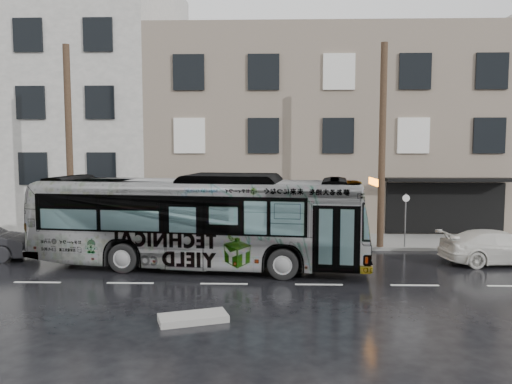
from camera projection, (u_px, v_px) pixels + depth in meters
ground at (230, 266)px, 19.34m from camera, size 120.00×120.00×0.00m
sidewalk at (238, 241)px, 24.21m from camera, size 90.00×3.60×0.15m
building_taupe at (325, 133)px, 31.35m from camera, size 20.00×12.00×11.00m
utility_pole_front at (382, 146)px, 22.02m from camera, size 0.30×0.30×9.00m
utility_pole_rear at (69, 146)px, 22.42m from camera, size 0.30×0.30×9.00m
sign_post at (405, 220)px, 22.29m from camera, size 0.06×0.06×2.40m
bus at (199, 221)px, 19.08m from camera, size 13.19×4.73×3.59m
white_sedan at (499, 247)px, 19.73m from camera, size 4.72×2.24×1.33m
slush_pile at (193, 318)px, 13.22m from camera, size 1.96×1.35×0.18m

